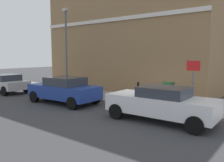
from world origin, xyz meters
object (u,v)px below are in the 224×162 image
car_white (161,103)px  lamppost (66,46)px  street_sign (193,78)px  bollard_near_cabinet (138,90)px  car_silver (6,83)px  car_blue (64,90)px  utility_cabinet (168,94)px

car_white → lamppost: size_ratio=0.77×
street_sign → lamppost: 9.27m
bollard_near_cabinet → street_sign: street_sign is taller
bollard_near_cabinet → car_silver: bearing=106.0°
car_blue → car_silver: size_ratio=1.06×
utility_cabinet → bollard_near_cabinet: 1.83m
car_white → car_silver: size_ratio=1.10×
car_white → car_blue: bearing=-0.7°
car_silver → car_white: bearing=-178.8°
utility_cabinet → car_white: bearing=-161.1°
street_sign → car_blue: bearing=105.5°
car_silver → utility_cabinet: (2.61, -11.29, -0.00)m
car_blue → car_white: bearing=178.8°
bollard_near_cabinet → lamppost: lamppost is taller
car_white → street_sign: bearing=-111.3°
street_sign → lamppost: lamppost is taller
car_blue → bollard_near_cabinet: car_blue is taller
car_blue → utility_cabinet: bearing=-154.3°
bollard_near_cabinet → street_sign: (-0.86, -3.34, 0.96)m
car_blue → bollard_near_cabinet: 4.13m
car_white → utility_cabinet: car_white is taller
car_blue → street_sign: 6.80m
car_white → utility_cabinet: (2.53, 0.86, -0.06)m
car_silver → bollard_near_cabinet: size_ratio=3.83×
street_sign → utility_cabinet: bearing=63.2°
street_sign → lamppost: bearing=85.8°
car_blue → car_silver: (-0.04, 6.31, -0.08)m
utility_cabinet → street_sign: street_sign is taller
car_white → bollard_near_cabinet: 3.76m
car_silver → street_sign: street_sign is taller
utility_cabinet → street_sign: (-0.76, -1.51, 0.98)m
street_sign → lamppost: size_ratio=0.40×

